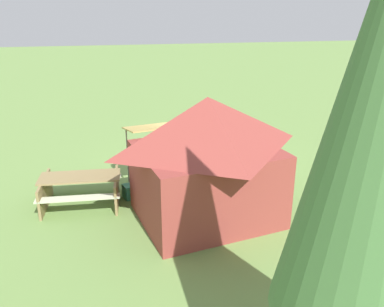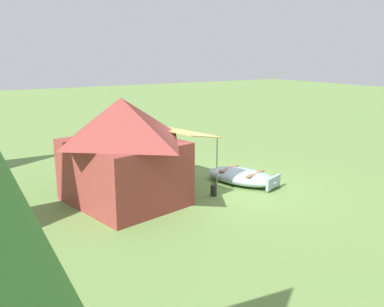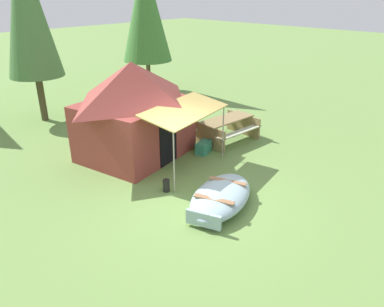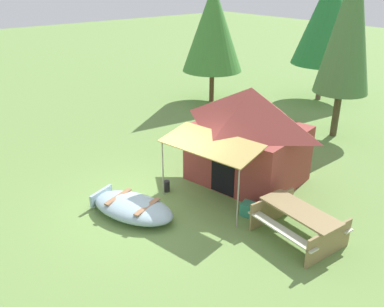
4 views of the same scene
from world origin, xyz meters
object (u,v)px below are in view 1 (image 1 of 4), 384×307
at_px(canvas_cabin_tent, 207,158).
at_px(cooler_box, 135,190).
at_px(fuel_can, 217,169).
at_px(picnic_table, 81,186).
at_px(beached_rowboat, 192,152).

height_order(canvas_cabin_tent, cooler_box, canvas_cabin_tent).
height_order(cooler_box, fuel_can, cooler_box).
bearing_deg(canvas_cabin_tent, cooler_box, -41.71).
bearing_deg(picnic_table, canvas_cabin_tent, 156.95).
height_order(beached_rowboat, fuel_can, beached_rowboat).
xyz_separation_m(beached_rowboat, canvas_cabin_tent, (0.44, 3.70, 1.23)).
relative_size(picnic_table, cooler_box, 3.45).
bearing_deg(cooler_box, fuel_can, -158.80).
bearing_deg(canvas_cabin_tent, picnic_table, -23.05).
bearing_deg(canvas_cabin_tent, beached_rowboat, -96.78).
height_order(canvas_cabin_tent, fuel_can, canvas_cabin_tent).
xyz_separation_m(picnic_table, fuel_can, (-3.72, -1.10, -0.32)).
distance_m(canvas_cabin_tent, fuel_can, 2.79).
height_order(beached_rowboat, cooler_box, beached_rowboat).
height_order(picnic_table, fuel_can, picnic_table).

